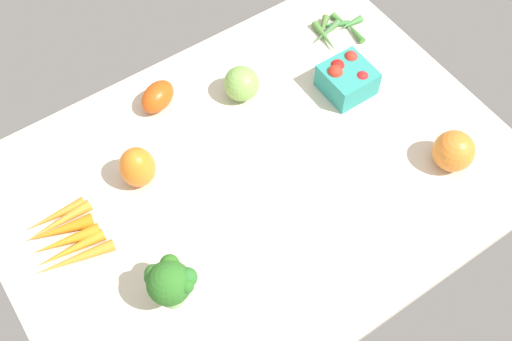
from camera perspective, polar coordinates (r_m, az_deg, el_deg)
tablecloth at (r=127.23cm, az=0.00°, el=-0.72°), size 104.00×76.00×2.00cm
broccoli_head at (r=109.25cm, az=-7.96°, el=-10.16°), size 8.80×8.52×11.60cm
heirloom_tomato_orange at (r=130.76cm, az=17.76°, el=1.73°), size 8.52×8.52×8.52cm
bell_pepper_orange at (r=124.08cm, az=-10.89°, el=0.30°), size 7.75×7.75×9.48cm
okra_pile at (r=151.97cm, az=7.21°, el=12.79°), size 14.76×11.75×1.90cm
roma_tomato at (r=136.25cm, az=-9.07°, el=6.74°), size 10.30×8.73×5.78cm
carrot_bunch at (r=123.79cm, az=-17.21°, el=-5.88°), size 15.25×14.44×2.92cm
berry_basket at (r=138.47cm, az=8.36°, el=8.43°), size 10.29×10.29×7.72cm
heirloom_tomato_green at (r=135.61cm, az=-1.36°, el=8.01°), size 7.78×7.78×7.78cm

